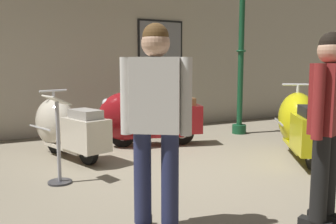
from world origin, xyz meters
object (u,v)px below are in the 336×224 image
Objects in this scene: scooter_2 at (301,124)px; info_stanchion at (59,147)px; lamppost at (241,50)px; visitor_0 at (156,115)px; scooter_1 at (142,118)px; scooter_0 at (64,127)px; visitor_1 at (327,117)px.

scooter_2 is 1.69× the size of info_stanchion.
visitor_0 is (-3.38, -3.21, -0.70)m from lamppost.
visitor_0 reaches higher than scooter_2.
visitor_0 is (-3.04, -1.30, 0.49)m from scooter_2.
lamppost is at bearing -158.46° from scooter_1.
scooter_0 is at bearing 76.16° from info_stanchion.
scooter_0 is at bearing 97.71° from scooter_2.
scooter_1 is at bearing -103.40° from scooter_0.
scooter_2 is 1.03× the size of visitor_0.
info_stanchion is at bearing -158.13° from lamppost.
info_stanchion is at bearing 56.78° from scooter_1.
scooter_0 is 0.94× the size of scooter_1.
lamppost reaches higher than visitor_0.
visitor_1 reaches higher than scooter_0.
visitor_1 is 2.90m from info_stanchion.
lamppost is 4.34m from info_stanchion.
visitor_1 is at bearing -77.63° from visitor_0.
visitor_0 reaches higher than scooter_1.
lamppost is 1.90× the size of visitor_1.
info_stanchion reaches higher than scooter_0.
scooter_0 is at bearing 21.35° from scooter_1.
lamppost is 4.71m from visitor_0.
scooter_2 reaches higher than info_stanchion.
visitor_0 is 1.03× the size of visitor_1.
visitor_0 is at bearing 46.41° from visitor_1.
lamppost is (2.21, 0.18, 1.20)m from scooter_1.
visitor_1 reaches higher than scooter_2.
scooter_2 is 0.56× the size of lamppost.
scooter_1 is 1.03× the size of scooter_2.
lamppost is (3.54, 0.28, 1.23)m from scooter_0.
visitor_1 is at bearing -50.47° from info_stanchion.
scooter_1 is (1.33, 0.10, 0.03)m from scooter_0.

